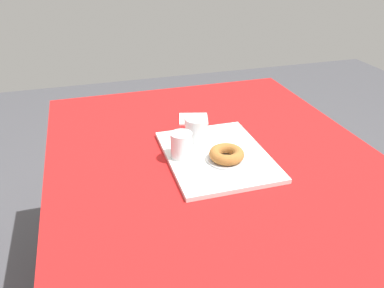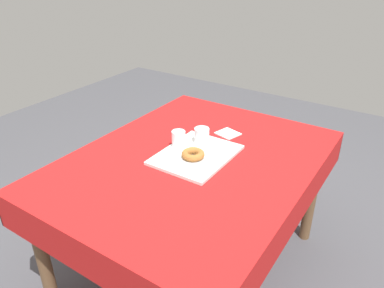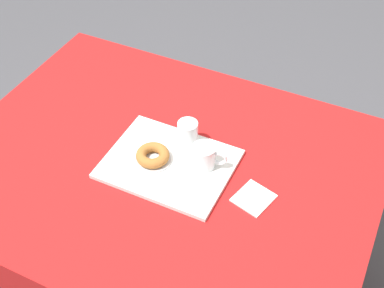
{
  "view_description": "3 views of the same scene",
  "coord_description": "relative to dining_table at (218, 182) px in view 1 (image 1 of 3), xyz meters",
  "views": [
    {
      "loc": [
        -0.98,
        0.38,
        1.38
      ],
      "look_at": [
        0.07,
        0.07,
        0.77
      ],
      "focal_mm": 35.4,
      "sensor_mm": 36.0,
      "label": 1
    },
    {
      "loc": [
        -1.31,
        -0.86,
        1.64
      ],
      "look_at": [
        0.03,
        0.03,
        0.79
      ],
      "focal_mm": 34.54,
      "sensor_mm": 36.0,
      "label": 2
    },
    {
      "loc": [
        0.61,
        -1.04,
        2.0
      ],
      "look_at": [
        0.07,
        0.08,
        0.79
      ],
      "focal_mm": 48.75,
      "sensor_mm": 36.0,
      "label": 3
    }
  ],
  "objects": [
    {
      "name": "water_glass_near",
      "position": [
        0.04,
        0.12,
        0.13
      ],
      "size": [
        0.07,
        0.07,
        0.08
      ],
      "color": "white",
      "rests_on": "serving_tray"
    },
    {
      "name": "sugar_donut_left",
      "position": [
        -0.02,
        -0.01,
        0.12
      ],
      "size": [
        0.11,
        0.11,
        0.03
      ],
      "primitive_type": "torus",
      "color": "#A3662D",
      "rests_on": "donut_plate_left"
    },
    {
      "name": "tea_mug_left",
      "position": [
        0.14,
        0.04,
        0.14
      ],
      "size": [
        0.12,
        0.08,
        0.08
      ],
      "color": "white",
      "rests_on": "serving_tray"
    },
    {
      "name": "serving_tray",
      "position": [
        0.03,
        0.0,
        0.09
      ],
      "size": [
        0.41,
        0.32,
        0.01
      ],
      "primitive_type": "cube",
      "color": "white",
      "rests_on": "dining_table"
    },
    {
      "name": "donut_plate_left",
      "position": [
        -0.02,
        -0.01,
        0.1
      ],
      "size": [
        0.12,
        0.12,
        0.01
      ],
      "primitive_type": "cylinder",
      "color": "silver",
      "rests_on": "serving_tray"
    },
    {
      "name": "paper_napkin",
      "position": [
        0.33,
        -0.01,
        0.08
      ],
      "size": [
        0.13,
        0.14,
        0.01
      ],
      "primitive_type": "cube",
      "rotation": [
        0.0,
        0.0,
        -0.27
      ],
      "color": "white",
      "rests_on": "dining_table"
    },
    {
      "name": "dining_table",
      "position": [
        0.0,
        0.0,
        0.0
      ],
      "size": [
        1.41,
        1.09,
        0.73
      ],
      "color": "red",
      "rests_on": "ground"
    }
  ]
}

